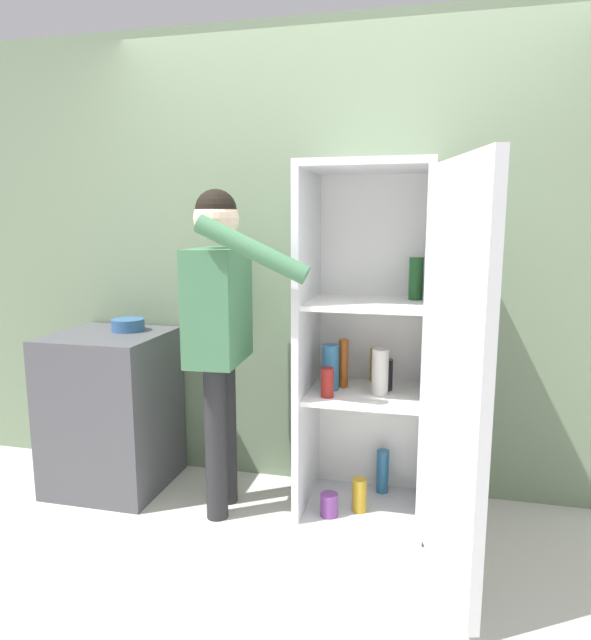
# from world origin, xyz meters

# --- Properties ---
(ground_plane) EXTENTS (12.00, 12.00, 0.00)m
(ground_plane) POSITION_xyz_m (0.00, 0.00, 0.00)
(ground_plane) COLOR beige
(wall_back) EXTENTS (7.00, 0.06, 2.55)m
(wall_back) POSITION_xyz_m (0.00, 0.98, 1.27)
(wall_back) COLOR gray
(wall_back) RESTS_ON ground_plane
(refrigerator) EXTENTS (0.84, 1.16, 1.77)m
(refrigerator) POSITION_xyz_m (0.29, 0.56, 0.87)
(refrigerator) COLOR silver
(refrigerator) RESTS_ON ground_plane
(person) EXTENTS (0.65, 0.56, 1.65)m
(person) POSITION_xyz_m (-0.53, 0.50, 1.05)
(person) COLOR #262628
(person) RESTS_ON ground_plane
(counter) EXTENTS (0.61, 0.60, 0.88)m
(counter) POSITION_xyz_m (-1.24, 0.63, 0.44)
(counter) COLOR #4C4C51
(counter) RESTS_ON ground_plane
(bowl) EXTENTS (0.18, 0.18, 0.07)m
(bowl) POSITION_xyz_m (-1.17, 0.73, 0.92)
(bowl) COLOR #335B8E
(bowl) RESTS_ON counter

